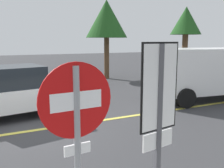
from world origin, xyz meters
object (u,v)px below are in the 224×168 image
(white_van, at_px, (209,70))
(tree_right_verge, at_px, (107,19))
(car_white_mid_road, at_px, (4,93))
(speed_limit_sign, at_px, (159,110))
(tree_centre_verge, at_px, (186,23))
(stop_sign, at_px, (77,136))

(white_van, xyz_separation_m, tree_right_verge, (-1.37, 7.50, 2.60))
(car_white_mid_road, distance_m, tree_right_verge, 9.90)
(speed_limit_sign, relative_size, tree_centre_verge, 0.55)
(white_van, bearing_deg, car_white_mid_road, 173.47)
(speed_limit_sign, bearing_deg, stop_sign, 176.25)
(tree_right_verge, bearing_deg, white_van, -79.63)
(car_white_mid_road, relative_size, tree_right_verge, 0.91)
(stop_sign, bearing_deg, tree_right_verge, 63.90)
(speed_limit_sign, bearing_deg, white_van, 39.79)
(white_van, height_order, tree_right_verge, tree_right_verge)
(speed_limit_sign, height_order, white_van, speed_limit_sign)
(speed_limit_sign, xyz_separation_m, car_white_mid_road, (-1.25, 6.67, -0.92))
(speed_limit_sign, distance_m, car_white_mid_road, 6.85)
(speed_limit_sign, relative_size, tree_right_verge, 0.49)
(stop_sign, distance_m, tree_centre_verge, 15.14)
(white_van, distance_m, tree_right_verge, 8.06)
(speed_limit_sign, xyz_separation_m, tree_centre_verge, (9.78, 10.56, 1.87))
(speed_limit_sign, xyz_separation_m, tree_right_verge, (5.52, 13.24, 2.11))
(car_white_mid_road, bearing_deg, tree_right_verge, 44.17)
(tree_centre_verge, bearing_deg, speed_limit_sign, -132.81)
(car_white_mid_road, bearing_deg, stop_sign, -87.34)
(speed_limit_sign, relative_size, white_van, 0.46)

